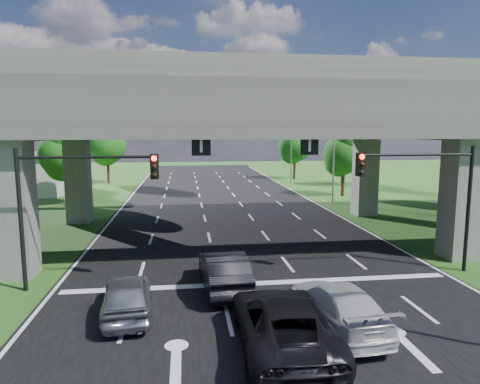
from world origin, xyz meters
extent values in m
plane|color=#2C4F19|center=(0.00, 0.00, 0.00)|extent=(160.00, 160.00, 0.00)
cube|color=black|center=(0.00, 10.00, 0.01)|extent=(18.00, 120.00, 0.03)
cube|color=#3E3B38|center=(0.00, 12.00, 8.00)|extent=(80.00, 15.00, 2.00)
cube|color=#615F5A|center=(0.00, 4.75, 9.50)|extent=(80.00, 0.50, 1.00)
cube|color=#615F5A|center=(0.00, 19.25, 9.50)|extent=(80.00, 0.50, 1.00)
cube|color=#615F5A|center=(-11.00, 6.00, 3.50)|extent=(1.60, 1.60, 7.00)
cube|color=#615F5A|center=(-11.00, 18.00, 3.50)|extent=(1.60, 1.60, 7.00)
cube|color=#615F5A|center=(11.00, 6.00, 3.50)|extent=(1.60, 1.60, 7.00)
cube|color=#615F5A|center=(11.00, 18.00, 3.50)|extent=(1.60, 1.60, 7.00)
cube|color=black|center=(-2.50, 5.00, 6.00)|extent=(0.85, 0.06, 0.85)
cube|color=black|center=(2.50, 5.00, 6.00)|extent=(0.85, 0.06, 0.85)
cylinder|color=black|center=(10.00, 4.00, 3.00)|extent=(0.18, 0.18, 6.00)
cylinder|color=black|center=(7.25, 4.00, 5.60)|extent=(5.50, 0.12, 0.12)
cube|color=black|center=(4.50, 3.82, 5.20)|extent=(0.35, 0.28, 1.05)
sphere|color=#FF0C05|center=(4.50, 3.66, 5.55)|extent=(0.22, 0.22, 0.22)
cylinder|color=black|center=(-10.00, 4.00, 3.00)|extent=(0.18, 0.18, 6.00)
cylinder|color=black|center=(-7.25, 4.00, 5.60)|extent=(5.50, 0.12, 0.12)
cube|color=black|center=(-4.50, 3.82, 5.20)|extent=(0.35, 0.28, 1.05)
sphere|color=#FF0C05|center=(-4.50, 3.66, 5.55)|extent=(0.22, 0.22, 0.22)
cylinder|color=gray|center=(10.50, 24.00, 5.00)|extent=(0.16, 0.16, 10.00)
cylinder|color=gray|center=(9.00, 24.00, 9.70)|extent=(3.00, 0.10, 0.10)
cube|color=gray|center=(7.50, 24.00, 9.60)|extent=(0.60, 0.25, 0.18)
cylinder|color=gray|center=(10.50, 40.00, 5.00)|extent=(0.16, 0.16, 10.00)
cylinder|color=gray|center=(9.00, 40.00, 9.70)|extent=(3.00, 0.10, 0.10)
cube|color=gray|center=(7.50, 40.00, 9.60)|extent=(0.60, 0.25, 0.18)
cylinder|color=black|center=(-14.00, 26.00, 1.65)|extent=(0.36, 0.36, 3.30)
sphere|color=#1D4E14|center=(-14.00, 26.00, 4.65)|extent=(4.50, 4.50, 4.50)
sphere|color=#1D4E14|center=(-13.60, 25.70, 6.00)|extent=(3.60, 3.60, 3.60)
sphere|color=#1D4E14|center=(-14.30, 26.40, 3.75)|extent=(3.30, 3.30, 3.30)
cylinder|color=black|center=(-17.00, 34.00, 1.43)|extent=(0.36, 0.36, 2.86)
sphere|color=#1D4E14|center=(-17.00, 34.00, 4.03)|extent=(3.90, 3.90, 3.90)
sphere|color=#1D4E14|center=(-16.60, 33.70, 5.20)|extent=(3.12, 3.12, 3.12)
sphere|color=#1D4E14|center=(-17.30, 34.40, 3.25)|extent=(2.86, 2.86, 2.86)
cylinder|color=black|center=(-13.00, 42.00, 1.76)|extent=(0.36, 0.36, 3.52)
sphere|color=#1D4E14|center=(-13.00, 42.00, 4.96)|extent=(4.80, 4.80, 4.80)
sphere|color=#1D4E14|center=(-12.60, 41.70, 6.40)|extent=(3.84, 3.84, 3.84)
sphere|color=#1D4E14|center=(-13.30, 42.40, 4.00)|extent=(3.52, 3.52, 3.52)
cylinder|color=black|center=(13.00, 28.00, 1.54)|extent=(0.36, 0.36, 3.08)
sphere|color=#1D4E14|center=(13.00, 28.00, 4.34)|extent=(4.20, 4.20, 4.20)
sphere|color=#1D4E14|center=(13.40, 27.70, 5.60)|extent=(3.36, 3.36, 3.36)
sphere|color=#1D4E14|center=(12.70, 28.40, 3.50)|extent=(3.08, 3.08, 3.08)
cylinder|color=black|center=(16.00, 36.00, 1.43)|extent=(0.36, 0.36, 2.86)
sphere|color=#1D4E14|center=(16.00, 36.00, 4.03)|extent=(3.90, 3.90, 3.90)
sphere|color=#1D4E14|center=(16.40, 35.70, 5.20)|extent=(3.12, 3.12, 3.12)
sphere|color=#1D4E14|center=(15.70, 36.40, 3.25)|extent=(2.86, 2.86, 2.86)
cylinder|color=black|center=(12.00, 44.00, 1.65)|extent=(0.36, 0.36, 3.30)
sphere|color=#1D4E14|center=(12.00, 44.00, 4.65)|extent=(4.50, 4.50, 4.50)
sphere|color=#1D4E14|center=(12.40, 43.70, 6.00)|extent=(3.60, 3.60, 3.60)
sphere|color=#1D4E14|center=(11.70, 44.40, 3.75)|extent=(3.30, 3.30, 3.30)
imported|color=#95969B|center=(-5.40, 0.91, 0.77)|extent=(2.18, 4.52, 1.49)
imported|color=black|center=(-1.70, 3.00, 0.84)|extent=(1.99, 5.02, 1.63)
imported|color=#B3B3B3|center=(1.81, -0.97, 0.78)|extent=(2.57, 5.37, 1.51)
imported|color=black|center=(-0.35, -2.17, 0.85)|extent=(2.87, 5.98, 1.64)
camera|label=1|loc=(-3.24, -14.29, 6.66)|focal=32.00mm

